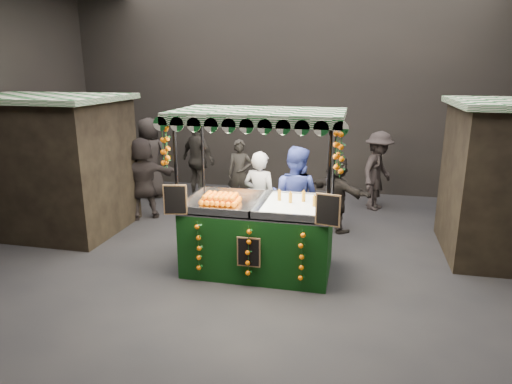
# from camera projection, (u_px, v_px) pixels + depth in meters

# --- Properties ---
(ground) EXTENTS (12.00, 12.00, 0.00)m
(ground) POSITION_uv_depth(u_px,v_px,m) (258.00, 269.00, 7.21)
(ground) COLOR black
(ground) RESTS_ON ground
(market_hall) EXTENTS (12.10, 10.10, 5.05)m
(market_hall) POSITION_uv_depth(u_px,v_px,m) (258.00, 46.00, 6.31)
(market_hall) COLOR black
(market_hall) RESTS_ON ground
(neighbour_stall_left) EXTENTS (3.00, 2.20, 2.60)m
(neighbour_stall_left) POSITION_uv_depth(u_px,v_px,m) (47.00, 163.00, 8.74)
(neighbour_stall_left) COLOR black
(neighbour_stall_left) RESTS_ON ground
(juice_stall) EXTENTS (2.58, 1.52, 2.50)m
(juice_stall) POSITION_uv_depth(u_px,v_px,m) (259.00, 224.00, 6.97)
(juice_stall) COLOR black
(juice_stall) RESTS_ON ground
(vendor_grey) EXTENTS (0.70, 0.54, 1.71)m
(vendor_grey) POSITION_uv_depth(u_px,v_px,m) (260.00, 199.00, 8.03)
(vendor_grey) COLOR gray
(vendor_grey) RESTS_ON ground
(vendor_blue) EXTENTS (1.04, 0.91, 1.83)m
(vendor_blue) POSITION_uv_depth(u_px,v_px,m) (295.00, 199.00, 7.81)
(vendor_blue) COLOR navy
(vendor_blue) RESTS_ON ground
(shopper_0) EXTENTS (0.59, 0.41, 1.55)m
(shopper_0) POSITION_uv_depth(u_px,v_px,m) (240.00, 174.00, 10.25)
(shopper_0) COLOR #292622
(shopper_0) RESTS_ON ground
(shopper_2) EXTENTS (1.19, 0.97, 1.89)m
(shopper_2) POSITION_uv_depth(u_px,v_px,m) (198.00, 160.00, 10.92)
(shopper_2) COLOR #2A2622
(shopper_2) RESTS_ON ground
(shopper_3) EXTENTS (1.08, 1.31, 1.76)m
(shopper_3) POSITION_uv_depth(u_px,v_px,m) (378.00, 171.00, 10.03)
(shopper_3) COLOR #2B2423
(shopper_3) RESTS_ON ground
(shopper_4) EXTENTS (1.01, 0.71, 1.95)m
(shopper_4) POSITION_uv_depth(u_px,v_px,m) (150.00, 158.00, 11.02)
(shopper_4) COLOR black
(shopper_4) RESTS_ON ground
(shopper_5) EXTENTS (1.39, 1.22, 1.52)m
(shopper_5) POSITION_uv_depth(u_px,v_px,m) (336.00, 193.00, 8.73)
(shopper_5) COLOR black
(shopper_5) RESTS_ON ground
(shopper_6) EXTENTS (0.54, 0.67, 1.61)m
(shopper_6) POSITION_uv_depth(u_px,v_px,m) (374.00, 173.00, 10.15)
(shopper_6) COLOR #2E2725
(shopper_6) RESTS_ON ground
(shopper_7) EXTENTS (1.59, 1.37, 1.73)m
(shopper_7) POSITION_uv_depth(u_px,v_px,m) (142.00, 178.00, 9.44)
(shopper_7) COLOR #2B2422
(shopper_7) RESTS_ON ground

